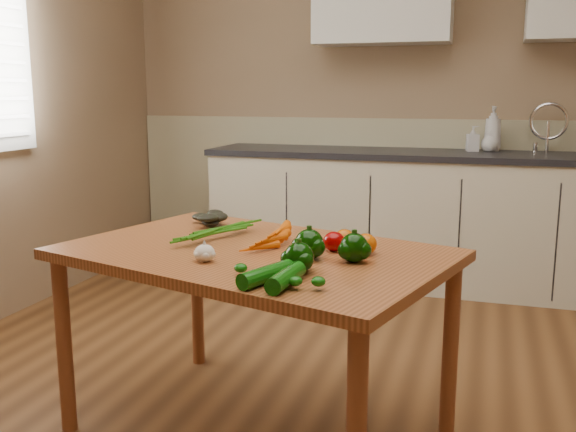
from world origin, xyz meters
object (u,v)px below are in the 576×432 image
at_px(soap_bottle_c, 490,140).
at_px(tomato_c, 365,244).
at_px(soap_bottle_a, 493,129).
at_px(zucchini_a, 286,278).
at_px(pepper_b, 354,248).
at_px(leafy_greens, 202,214).
at_px(pepper_c, 299,258).
at_px(table, 254,271).
at_px(garlic_bulb, 205,253).
at_px(pepper_a, 309,244).
at_px(tomato_a, 334,241).
at_px(zucchini_b, 267,274).
at_px(tomato_b, 345,238).
at_px(carrot_bunch, 255,235).
at_px(soap_bottle_b, 473,139).

height_order(soap_bottle_c, tomato_c, soap_bottle_c).
relative_size(soap_bottle_a, zucchini_a, 1.46).
relative_size(soap_bottle_a, pepper_b, 3.03).
bearing_deg(leafy_greens, tomato_c, -20.55).
bearing_deg(soap_bottle_a, pepper_c, -115.51).
distance_m(table, soap_bottle_a, 2.50).
xyz_separation_m(garlic_bulb, pepper_a, (0.33, 0.14, 0.02)).
xyz_separation_m(soap_bottle_c, tomato_c, (-0.40, -2.25, -0.21)).
bearing_deg(garlic_bulb, tomato_a, 35.11).
bearing_deg(pepper_a, zucchini_b, -98.26).
xyz_separation_m(tomato_b, tomato_c, (0.09, -0.08, 0.00)).
distance_m(pepper_c, tomato_c, 0.33).
distance_m(carrot_bunch, tomato_c, 0.42).
xyz_separation_m(carrot_bunch, tomato_c, (0.42, -0.03, 0.00)).
height_order(soap_bottle_b, soap_bottle_c, soap_bottle_b).
bearing_deg(zucchini_a, soap_bottle_a, 78.35).
distance_m(pepper_a, tomato_a, 0.14).
distance_m(zucchini_a, zucchini_b, 0.07).
bearing_deg(leafy_greens, pepper_b, -28.17).
relative_size(soap_bottle_c, leafy_greens, 0.75).
height_order(garlic_bulb, pepper_a, pepper_a).
height_order(soap_bottle_b, zucchini_a, soap_bottle_b).
distance_m(table, pepper_a, 0.27).
relative_size(pepper_c, zucchini_b, 0.44).
bearing_deg(soap_bottle_a, zucchini_a, -114.69).
height_order(pepper_a, pepper_c, pepper_a).
height_order(soap_bottle_a, tomato_a, soap_bottle_a).
relative_size(leafy_greens, tomato_b, 2.65).
distance_m(soap_bottle_a, pepper_c, 2.65).
relative_size(soap_bottle_b, tomato_c, 2.06).
bearing_deg(carrot_bunch, soap_bottle_c, 85.71).
height_order(carrot_bunch, tomato_c, tomato_c).
distance_m(carrot_bunch, garlic_bulb, 0.29).
bearing_deg(pepper_c, tomato_c, 61.17).
relative_size(pepper_a, tomato_c, 1.25).
distance_m(garlic_bulb, tomato_b, 0.53).
distance_m(pepper_c, tomato_b, 0.38).
bearing_deg(pepper_c, garlic_bulb, 175.01).
relative_size(soap_bottle_c, pepper_b, 1.50).
height_order(soap_bottle_c, pepper_b, soap_bottle_c).
bearing_deg(tomato_c, tomato_a, 174.55).
bearing_deg(soap_bottle_a, soap_bottle_b, -170.83).
distance_m(pepper_a, pepper_b, 0.15).
relative_size(soap_bottle_a, soap_bottle_b, 1.77).
height_order(tomato_c, zucchini_a, tomato_c).
height_order(table, tomato_a, tomato_a).
distance_m(soap_bottle_b, pepper_a, 2.41).
relative_size(table, tomato_a, 19.76).
xyz_separation_m(table, soap_bottle_c, (0.79, 2.30, 0.33)).
xyz_separation_m(table, zucchini_a, (0.25, -0.39, 0.11)).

